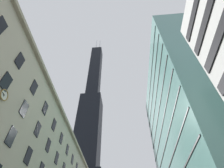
{
  "coord_description": "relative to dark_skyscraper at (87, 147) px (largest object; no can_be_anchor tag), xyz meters",
  "views": [
    {
      "loc": [
        2.53,
        -9.74,
        1.29
      ],
      "look_at": [
        0.09,
        19.46,
        32.87
      ],
      "focal_mm": 28.4,
      "sensor_mm": 36.0,
      "label": 1
    }
  ],
  "objects": [
    {
      "name": "glass_office_midrise",
      "position": [
        40.31,
        -66.23,
        -32.9
      ],
      "size": [
        15.11,
        35.45,
        44.73
      ],
      "color": "slate",
      "rests_on": "ground"
    },
    {
      "name": "dark_skyscraper",
      "position": [
        0.0,
        0.0,
        0.0
      ],
      "size": [
        22.15,
        22.15,
        186.89
      ],
      "color": "black",
      "rests_on": "ground"
    }
  ]
}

